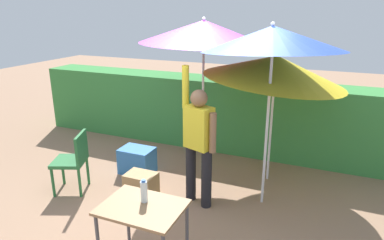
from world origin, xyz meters
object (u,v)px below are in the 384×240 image
Objects in this scene: person_vendor at (199,139)px; folding_table at (143,214)px; umbrella_yellow at (204,32)px; umbrella_rainbow at (273,39)px; crate_cardboard at (141,186)px; umbrella_orange at (275,68)px; cooler_box at (137,161)px; chair_plastic at (74,158)px; bottle_water at (144,191)px.

folding_table is at bearing -91.26° from person_vendor.
umbrella_yellow is 2.87m from folding_table.
folding_table is (-0.83, -1.74, -1.57)m from umbrella_rainbow.
umbrella_yellow is 2.41m from crate_cardboard.
umbrella_orange is 2.82m from folding_table.
cooler_box is at bearing -151.21° from umbrella_yellow.
person_vendor is at bearing 12.41° from chair_plastic.
umbrella_rainbow reaches higher than person_vendor.
umbrella_rainbow reaches higher than cooler_box.
umbrella_rainbow reaches higher than folding_table.
folding_table is (-0.77, -2.48, -1.11)m from umbrella_orange.
umbrella_yellow is at bearing 68.69° from crate_cardboard.
chair_plastic is at bearing -164.05° from umbrella_rainbow.
umbrella_rainbow is 1.18× the size of umbrella_orange.
umbrella_orange reaches higher than bottle_water.
umbrella_orange reaches higher than crate_cardboard.
folding_table is 3.33× the size of bottle_water.
person_vendor is 1.43m from folding_table.
person_vendor is (-0.74, -1.09, -0.82)m from umbrella_orange.
umbrella_rainbow is 5.79× the size of crate_cardboard.
chair_plastic is (-1.78, -0.39, -0.42)m from person_vendor.
umbrella_rainbow and umbrella_yellow have the same top height.
person_vendor is 2.11× the size of chair_plastic.
chair_plastic is 1.99m from bottle_water.
person_vendor is 2.35× the size of folding_table.
umbrella_rainbow is at bearing 23.34° from person_vendor.
person_vendor is at bearing -71.73° from umbrella_yellow.
crate_cardboard is at bearing 123.37° from bottle_water.
folding_table reaches higher than crate_cardboard.
umbrella_yellow is 3.06× the size of folding_table.
bottle_water is at bearing -56.63° from crate_cardboard.
bottle_water reaches higher than chair_plastic.
bottle_water is (1.73, -0.92, 0.34)m from chair_plastic.
cooler_box is 2.24m from bottle_water.
chair_plastic is at bearing -149.60° from umbrella_orange.
umbrella_orange is 1.55m from person_vendor.
crate_cardboard is at bearing -165.35° from person_vendor.
cooler_box is at bearing 159.85° from person_vendor.
umbrella_rainbow is at bearing 62.75° from bottle_water.
chair_plastic is 3.71× the size of bottle_water.
bottle_water is (-0.79, -2.40, -0.90)m from umbrella_orange.
bottle_water is (-0.05, -1.32, -0.09)m from person_vendor.
umbrella_yellow is 2.75× the size of chair_plastic.
person_vendor is at bearing -124.23° from umbrella_orange.
umbrella_rainbow is at bearing 15.95° from chair_plastic.
person_vendor reaches higher than crate_cardboard.
person_vendor is at bearing -20.15° from cooler_box.
umbrella_orange reaches higher than chair_plastic.
umbrella_rainbow is 0.88m from umbrella_orange.
umbrella_yellow is at bearing 96.71° from bottle_water.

